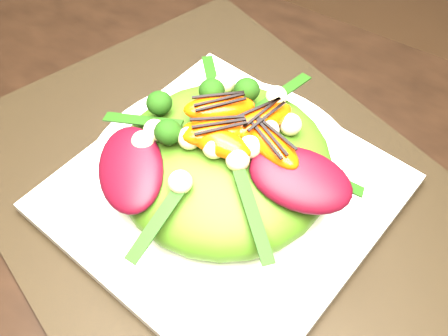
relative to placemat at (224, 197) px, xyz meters
The scene contains 9 objects.
placemat is the anchor object (origin of this frame).
plate_base 0.01m from the placemat, ahead, with size 0.29×0.29×0.01m, color silver.
salad_bowl 0.02m from the placemat, 90.00° to the left, with size 0.27×0.27×0.02m, color white.
lettuce_mound 0.06m from the placemat, 90.00° to the left, with size 0.20×0.20×0.07m, color #426E14.
radicchio_leaf 0.12m from the placemat, ahead, with size 0.09×0.06×0.02m, color #3F0611.
orange_segment 0.10m from the placemat, 119.46° to the left, with size 0.06×0.03×0.02m, color #EE3B03.
broccoli_floret 0.12m from the placemat, 138.79° to the left, with size 0.03×0.03×0.03m, color #0D3609.
macadamia_nut 0.11m from the placemat, 60.24° to the right, with size 0.02×0.02×0.02m, color #C7B08C.
balsamic_drizzle 0.11m from the placemat, 119.46° to the left, with size 0.04×0.00×0.00m, color black.
Camera 1 is at (0.47, -0.13, 1.19)m, focal length 42.00 mm.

